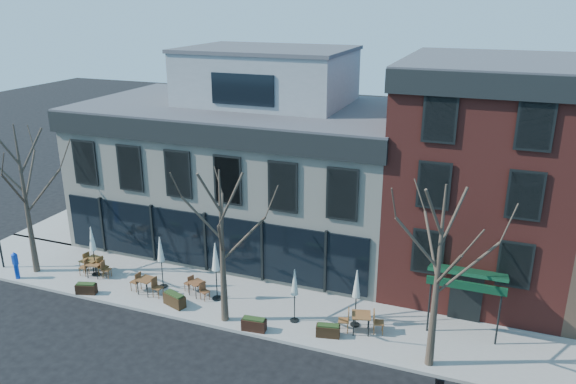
% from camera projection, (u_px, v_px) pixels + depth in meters
% --- Properties ---
extents(ground, '(120.00, 120.00, 0.00)m').
position_uv_depth(ground, '(208.00, 274.00, 29.72)').
color(ground, black).
rests_on(ground, ground).
extents(sidewalk_front, '(33.50, 4.70, 0.15)m').
position_uv_depth(sidewalk_front, '(247.00, 303.00, 26.70)').
color(sidewalk_front, gray).
rests_on(sidewalk_front, ground).
extents(sidewalk_side, '(4.50, 12.00, 0.15)m').
position_uv_depth(sidewalk_side, '(106.00, 208.00, 38.79)').
color(sidewalk_side, gray).
rests_on(sidewalk_side, ground).
extents(corner_building, '(18.39, 10.39, 11.10)m').
position_uv_depth(corner_building, '(248.00, 163.00, 32.62)').
color(corner_building, beige).
rests_on(corner_building, ground).
extents(red_brick_building, '(8.20, 11.78, 11.18)m').
position_uv_depth(red_brick_building, '(483.00, 172.00, 27.87)').
color(red_brick_building, maroon).
rests_on(red_brick_building, ground).
extents(tree_corner, '(3.93, 3.98, 7.92)m').
position_uv_depth(tree_corner, '(25.00, 198.00, 28.37)').
color(tree_corner, '#382B21').
rests_on(tree_corner, sidewalk_front).
extents(tree_mid, '(3.50, 3.55, 7.04)m').
position_uv_depth(tree_mid, '(222.00, 246.00, 24.02)').
color(tree_mid, '#382B21').
rests_on(tree_mid, sidewalk_front).
extents(tree_right, '(3.72, 3.77, 7.48)m').
position_uv_depth(tree_right, '(438.00, 276.00, 20.90)').
color(tree_right, '#382B21').
rests_on(tree_right, sidewalk_front).
extents(call_box, '(0.29, 0.29, 1.48)m').
position_uv_depth(call_box, '(16.00, 265.00, 28.68)').
color(call_box, '#0D36AE').
rests_on(call_box, sidewalk_front).
extents(cafe_set_0, '(1.95, 0.87, 1.00)m').
position_uv_depth(cafe_set_0, '(94.00, 264.00, 29.38)').
color(cafe_set_0, brown).
rests_on(cafe_set_0, sidewalk_front).
extents(cafe_set_1, '(1.78, 0.79, 0.92)m').
position_uv_depth(cafe_set_1, '(95.00, 268.00, 28.99)').
color(cafe_set_1, brown).
rests_on(cafe_set_1, sidewalk_front).
extents(cafe_set_2, '(1.88, 0.82, 0.98)m').
position_uv_depth(cafe_set_2, '(146.00, 284.00, 27.29)').
color(cafe_set_2, brown).
rests_on(cafe_set_2, sidewalk_front).
extents(cafe_set_3, '(1.69, 1.01, 0.87)m').
position_uv_depth(cafe_set_3, '(197.00, 287.00, 27.14)').
color(cafe_set_3, brown).
rests_on(cafe_set_3, sidewalk_front).
extents(cafe_set_5, '(2.06, 1.00, 1.06)m').
position_uv_depth(cafe_set_5, '(361.00, 321.00, 24.11)').
color(cafe_set_5, brown).
rests_on(cafe_set_5, sidewalk_front).
extents(umbrella_0, '(0.43, 0.43, 2.70)m').
position_uv_depth(umbrella_0, '(92.00, 241.00, 28.67)').
color(umbrella_0, black).
rests_on(umbrella_0, sidewalk_front).
extents(umbrella_1, '(0.44, 0.44, 2.72)m').
position_uv_depth(umbrella_1, '(161.00, 252.00, 27.45)').
color(umbrella_1, black).
rests_on(umbrella_1, sidewalk_front).
extents(umbrella_2, '(0.47, 0.47, 2.92)m').
position_uv_depth(umbrella_2, '(216.00, 260.00, 26.29)').
color(umbrella_2, black).
rests_on(umbrella_2, sidewalk_front).
extents(umbrella_3, '(0.41, 0.41, 2.57)m').
position_uv_depth(umbrella_3, '(295.00, 285.00, 24.52)').
color(umbrella_3, black).
rests_on(umbrella_3, sidewalk_front).
extents(umbrella_4, '(0.43, 0.43, 2.70)m').
position_uv_depth(umbrella_4, '(357.00, 287.00, 24.17)').
color(umbrella_4, black).
rests_on(umbrella_4, sidewalk_front).
extents(planter_0, '(1.06, 0.66, 0.55)m').
position_uv_depth(planter_0, '(86.00, 288.00, 27.37)').
color(planter_0, black).
rests_on(planter_0, sidewalk_front).
extents(planter_1, '(1.23, 0.80, 0.64)m').
position_uv_depth(planter_1, '(174.00, 299.00, 26.27)').
color(planter_1, '#302010').
rests_on(planter_1, sidewalk_front).
extents(planter_2, '(1.10, 0.53, 0.59)m').
position_uv_depth(planter_2, '(254.00, 324.00, 24.32)').
color(planter_2, black).
rests_on(planter_2, sidewalk_front).
extents(planter_3, '(1.08, 0.61, 0.57)m').
position_uv_depth(planter_3, '(328.00, 330.00, 23.88)').
color(planter_3, black).
rests_on(planter_3, sidewalk_front).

